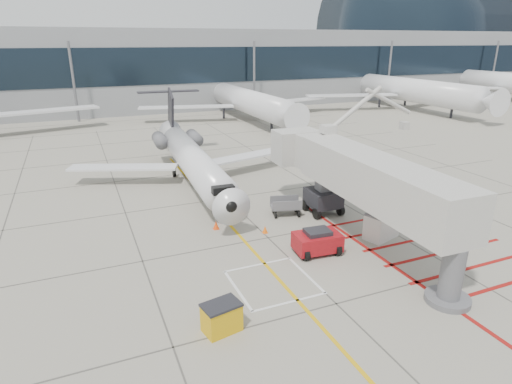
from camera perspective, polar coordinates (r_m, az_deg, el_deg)
name	(u,v)px	position (r m, az deg, el deg)	size (l,w,h in m)	color
ground_plane	(297,266)	(24.70, 5.52, -9.80)	(260.00, 260.00, 0.00)	gray
regional_jet	(197,150)	(35.64, -7.84, 5.57)	(21.57, 27.20, 7.13)	white
jet_bridge	(375,189)	(26.28, 15.59, 0.34)	(8.87, 18.73, 7.49)	beige
pushback_tug	(317,241)	(25.92, 8.17, -6.45)	(2.73, 1.70, 1.59)	#A00F16
spill_bin	(222,317)	(19.48, -4.61, -16.30)	(1.58, 1.05, 1.37)	#D5A00B
baggage_cart	(286,206)	(31.21, 4.00, -1.90)	(2.14, 1.35, 1.35)	#5D5C62
ground_power_unit	(382,225)	(28.69, 16.39, -4.26)	(2.21, 1.29, 1.75)	silver
cone_nose	(216,225)	(29.13, -5.35, -4.41)	(0.41, 0.41, 0.56)	#F2430C
cone_side	(265,229)	(28.45, 1.21, -5.00)	(0.36, 0.36, 0.49)	#FF630D
terminal_building	(178,67)	(91.28, -10.36, 16.08)	(180.00, 28.00, 14.00)	gray
terminal_glass_band	(196,65)	(77.62, -7.94, 16.38)	(180.00, 0.10, 6.00)	black
terminal_dome	(415,32)	(119.88, 20.42, 19.35)	(40.00, 28.00, 28.00)	black
bg_aircraft_c	(243,85)	(69.86, -1.75, 14.11)	(32.64, 36.27, 10.88)	silver
bg_aircraft_d	(403,74)	(86.57, 19.01, 14.67)	(37.32, 41.47, 12.44)	silver
bg_aircraft_e	(508,69)	(106.89, 30.59, 13.92)	(38.40, 42.66, 12.80)	silver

